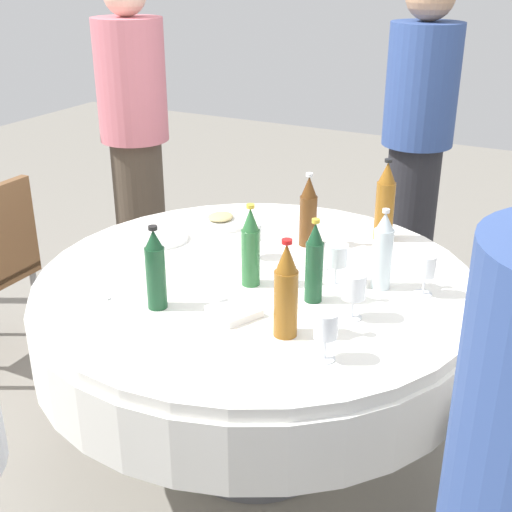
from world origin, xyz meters
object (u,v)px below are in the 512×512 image
at_px(bottle_dark_green_south, 156,270).
at_px(wine_glass_south, 354,288).
at_px(plate_outer, 221,220).
at_px(bottle_clear_far, 383,252).
at_px(bottle_brown_east, 308,212).
at_px(wine_glass_north, 425,268).
at_px(bottle_dark_green_right, 314,263).
at_px(wine_glass_outer, 336,257).
at_px(person_east, 416,145).
at_px(bottle_amber_inner, 385,203).
at_px(bottle_green_rear, 251,248).
at_px(dining_table, 256,314).
at_px(bottle_amber_north, 286,292).
at_px(wine_glass_far, 252,233).
at_px(wine_glass_inner, 326,328).
at_px(person_rear, 135,141).

xyz_separation_m(bottle_dark_green_south, wine_glass_south, (0.21, -0.56, -0.03)).
relative_size(bottle_dark_green_south, wine_glass_south, 1.85).
bearing_deg(plate_outer, bottle_clear_far, -109.12).
xyz_separation_m(bottle_brown_east, wine_glass_north, (-0.21, -0.49, -0.04)).
bearing_deg(wine_glass_south, wine_glass_north, -30.29).
distance_m(bottle_dark_green_right, wine_glass_outer, 0.14).
bearing_deg(plate_outer, person_east, -26.52).
bearing_deg(bottle_amber_inner, bottle_dark_green_right, 176.80).
bearing_deg(person_east, bottle_green_rear, -89.30).
bearing_deg(wine_glass_outer, dining_table, 104.25).
bearing_deg(bottle_brown_east, plate_outer, 83.69).
bearing_deg(wine_glass_south, bottle_brown_east, 37.27).
xyz_separation_m(bottle_green_rear, bottle_amber_north, (-0.24, -0.24, 0.01)).
bearing_deg(bottle_dark_green_right, dining_table, 73.57).
bearing_deg(dining_table, bottle_brown_east, -7.09).
bearing_deg(wine_glass_far, wine_glass_north, -90.20).
bearing_deg(bottle_clear_far, bottle_dark_green_right, 139.84).
xyz_separation_m(bottle_amber_inner, person_east, (0.88, 0.13, 0.00)).
relative_size(bottle_clear_far, bottle_amber_north, 0.92).
relative_size(wine_glass_inner, plate_outer, 0.57).
relative_size(bottle_dark_green_right, person_east, 0.16).
bearing_deg(person_rear, plate_outer, -84.56).
xyz_separation_m(bottle_amber_north, wine_glass_outer, (0.37, -0.01, -0.04)).
bearing_deg(wine_glass_outer, bottle_dark_green_south, 133.17).
bearing_deg(wine_glass_south, wine_glass_far, 61.82).
xyz_separation_m(bottle_amber_north, wine_glass_north, (0.43, -0.28, -0.04)).
distance_m(bottle_brown_east, wine_glass_far, 0.24).
bearing_deg(bottle_amber_north, bottle_dark_green_south, 94.28).
height_order(bottle_dark_green_right, wine_glass_far, bottle_dark_green_right).
bearing_deg(bottle_green_rear, bottle_amber_inner, -24.21).
relative_size(bottle_brown_east, bottle_dark_green_south, 1.04).
distance_m(bottle_green_rear, person_rear, 1.47).
bearing_deg(bottle_brown_east, wine_glass_far, 148.20).
relative_size(bottle_clear_far, wine_glass_north, 2.00).
relative_size(bottle_amber_north, wine_glass_south, 2.03).
height_order(dining_table, bottle_clear_far, bottle_clear_far).
bearing_deg(dining_table, wine_glass_inner, -132.71).
relative_size(wine_glass_south, wine_glass_north, 1.07).
height_order(bottle_dark_green_right, wine_glass_outer, bottle_dark_green_right).
bearing_deg(wine_glass_north, wine_glass_far, 89.80).
xyz_separation_m(wine_glass_inner, person_rear, (1.23, 1.54, 0.04)).
xyz_separation_m(wine_glass_north, person_east, (1.27, 0.39, 0.06)).
bearing_deg(bottle_amber_inner, dining_table, 152.37).
relative_size(bottle_amber_inner, person_rear, 0.19).
bearing_deg(bottle_dark_green_south, wine_glass_outer, -46.83).
xyz_separation_m(bottle_green_rear, bottle_dark_green_south, (-0.28, 0.18, -0.00)).
bearing_deg(wine_glass_far, bottle_dark_green_right, -122.03).
bearing_deg(wine_glass_north, bottle_dark_green_right, 124.14).
xyz_separation_m(bottle_dark_green_right, wine_glass_inner, (-0.30, -0.16, -0.03)).
height_order(bottle_dark_green_right, person_east, person_east).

